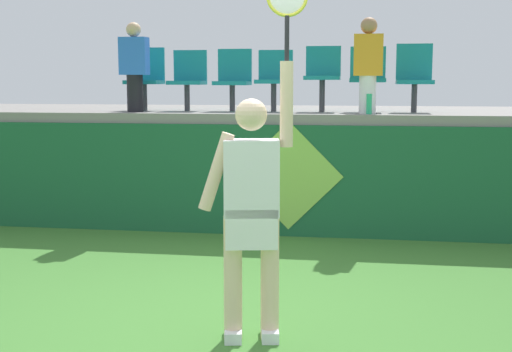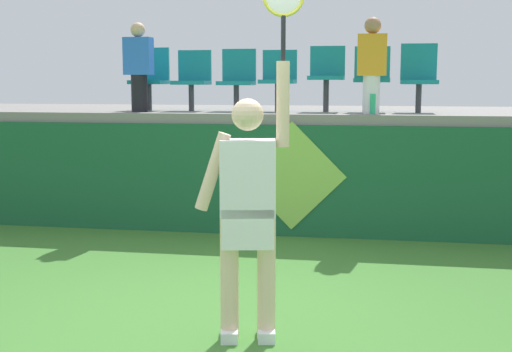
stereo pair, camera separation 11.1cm
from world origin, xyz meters
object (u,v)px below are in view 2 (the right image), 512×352
at_px(stadium_chair_5, 372,75).
at_px(spectator_0, 372,63).
at_px(stadium_chair_3, 279,77).
at_px(spectator_1, 139,66).
at_px(stadium_chair_6, 419,75).
at_px(stadium_chair_4, 327,73).
at_px(stadium_chair_0, 151,76).
at_px(stadium_chair_1, 193,77).
at_px(stadium_chair_2, 237,77).
at_px(water_bottle, 373,104).
at_px(tennis_player, 249,205).

relative_size(stadium_chair_5, spectator_0, 0.72).
height_order(stadium_chair_3, spectator_1, spectator_1).
bearing_deg(stadium_chair_3, stadium_chair_6, 0.26).
bearing_deg(stadium_chair_4, spectator_0, -35.44).
height_order(stadium_chair_0, stadium_chair_1, stadium_chair_0).
bearing_deg(stadium_chair_3, stadium_chair_5, 0.09).
bearing_deg(stadium_chair_1, stadium_chair_6, 0.11).
bearing_deg(stadium_chair_0, spectator_1, -90.00).
distance_m(stadium_chair_2, spectator_1, 1.25).
relative_size(stadium_chair_0, spectator_0, 0.73).
bearing_deg(spectator_0, stadium_chair_2, 166.67).
relative_size(water_bottle, stadium_chair_3, 0.30).
height_order(stadium_chair_4, stadium_chair_5, stadium_chair_4).
distance_m(tennis_player, stadium_chair_5, 4.27).
height_order(water_bottle, stadium_chair_3, stadium_chair_3).
bearing_deg(stadium_chair_0, stadium_chair_5, -0.08).
xyz_separation_m(water_bottle, spectator_1, (-2.88, 0.14, 0.45)).
xyz_separation_m(stadium_chair_1, stadium_chair_3, (1.13, -0.00, 0.01)).
bearing_deg(stadium_chair_4, stadium_chair_3, 179.90).
xyz_separation_m(spectator_0, spectator_1, (-2.86, -0.05, -0.02)).
bearing_deg(tennis_player, stadium_chair_4, 86.71).
bearing_deg(spectator_1, stadium_chair_0, 90.00).
xyz_separation_m(tennis_player, stadium_chair_0, (-2.07, 4.10, 0.91)).
relative_size(stadium_chair_0, stadium_chair_1, 1.05).
relative_size(stadium_chair_2, stadium_chair_6, 0.94).
distance_m(stadium_chair_1, spectator_0, 2.33).
bearing_deg(stadium_chair_4, stadium_chair_5, 0.29).
bearing_deg(stadium_chair_2, water_bottle, -18.88).
bearing_deg(stadium_chair_5, stadium_chair_2, 179.91).
distance_m(stadium_chair_1, stadium_chair_4, 1.74).
bearing_deg(stadium_chair_1, stadium_chair_5, -0.02).
height_order(stadium_chair_4, spectator_1, spectator_1).
distance_m(stadium_chair_0, stadium_chair_2, 1.16).
relative_size(tennis_player, water_bottle, 10.65).
distance_m(stadium_chair_5, stadium_chair_6, 0.57).
relative_size(water_bottle, spectator_1, 0.21).
bearing_deg(water_bottle, stadium_chair_2, 161.12).
bearing_deg(tennis_player, spectator_0, 77.87).
xyz_separation_m(stadium_chair_0, stadium_chair_1, (0.57, -0.00, -0.02)).
xyz_separation_m(stadium_chair_2, spectator_1, (-1.16, -0.45, 0.14)).
xyz_separation_m(stadium_chair_4, spectator_1, (-2.31, -0.44, 0.10)).
xyz_separation_m(stadium_chair_0, spectator_1, (0.00, -0.45, 0.13)).
height_order(stadium_chair_2, stadium_chair_5, stadium_chair_5).
bearing_deg(stadium_chair_6, spectator_1, -172.50).
height_order(stadium_chair_2, stadium_chair_3, stadium_chair_2).
height_order(tennis_player, stadium_chair_1, tennis_player).
bearing_deg(spectator_0, tennis_player, -102.13).
xyz_separation_m(tennis_player, spectator_0, (0.79, 3.70, 1.05)).
bearing_deg(stadium_chair_5, tennis_player, -100.97).
bearing_deg(stadium_chair_0, stadium_chair_1, -0.34).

